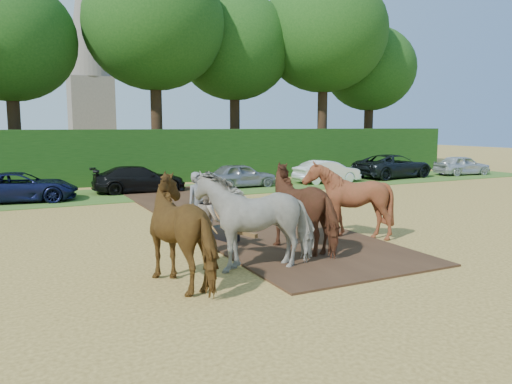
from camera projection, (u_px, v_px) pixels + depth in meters
ground at (286, 271)px, 11.11m from camera, size 120.00×120.00×0.00m
earth_strip at (226, 214)px, 17.98m from camera, size 4.50×17.00×0.05m
grass_verge at (139, 194)px, 23.53m from camera, size 50.00×5.00×0.03m
hedgerow at (119, 157)px, 27.33m from camera, size 46.00×1.60×3.00m
spectator_near at (209, 220)px, 12.51m from camera, size 0.81×0.95×1.72m
plough_team at (280, 212)px, 12.17m from camera, size 7.43×6.12×2.22m
parked_cars at (212, 176)px, 25.14m from camera, size 40.32×3.41×1.45m
treeline at (72, 24)px, 28.42m from camera, size 48.70×10.60×14.21m
church at (88, 37)px, 59.88m from camera, size 5.20×5.20×27.00m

